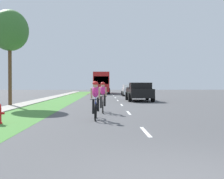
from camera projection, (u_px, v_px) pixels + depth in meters
ground_plane at (118, 101)px, 23.80m from camera, size 120.00×120.00×0.00m
grass_verge at (60, 101)px, 23.65m from camera, size 2.71×70.00×0.01m
sidewalk_concrete at (37, 101)px, 23.59m from camera, size 1.35×70.00×0.10m
lane_markings_center at (116, 99)px, 27.80m from camera, size 0.12×52.20×0.01m
cyclist_lead at (96, 100)px, 11.14m from camera, size 0.42×1.72×1.58m
cyclist_trailing at (103, 97)px, 13.97m from camera, size 0.42×1.72×1.58m
pickup_black at (139, 92)px, 24.31m from camera, size 2.22×5.10×1.64m
sedan_white at (129, 90)px, 35.86m from camera, size 1.98×4.30×1.52m
bus_red at (102, 82)px, 46.71m from camera, size 2.78×11.60×3.48m
street_tree_near at (10, 31)px, 18.54m from camera, size 2.56×2.56×6.60m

